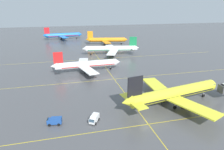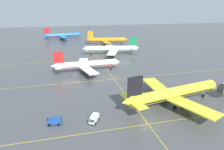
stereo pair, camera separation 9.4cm
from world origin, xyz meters
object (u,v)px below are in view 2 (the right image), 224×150
Objects in this scene: airliner_front_gate at (174,93)px; service_truck_red_van at (94,118)px; airliner_far_right_stand at (63,35)px; airliner_third_row at (111,49)px; airliner_far_left_stand at (107,40)px; service_truck_catering at (54,121)px; airliner_second_row at (87,65)px.

airliner_front_gate reaches higher than service_truck_red_van.
service_truck_red_van is at bearing -87.89° from airliner_far_right_stand.
service_truck_red_van is at bearing -107.30° from airliner_third_row.
airliner_front_gate is at bearing -91.36° from airliner_far_left_stand.
service_truck_red_van is 11.42m from service_truck_catering.
service_truck_catering is at bearing -109.48° from airliner_far_left_stand.
airliner_far_right_stand is at bearing 111.91° from airliner_third_row.
airliner_third_row reaches higher than service_truck_red_van.
airliner_far_left_stand is (5.68, 39.86, -0.28)m from airliner_third_row.
airliner_third_row is 87.99m from service_truck_catering.
airliner_third_row is at bearing -68.09° from airliner_far_right_stand.
service_truck_red_van is (-31.06, -121.36, -2.77)m from airliner_far_left_stand.
airliner_second_row is 39.73m from airliner_third_row.
airliner_far_left_stand is 52.86m from airliner_far_right_stand.
service_truck_catering is (-5.45, -157.61, -2.98)m from airliner_far_right_stand.
airliner_front_gate reaches higher than airliner_third_row.
airliner_second_row is at bearing -84.93° from airliner_far_right_stand.
airliner_second_row is 111.60m from airliner_far_right_stand.
airliner_third_row is 9.12× the size of service_truck_catering.
airliner_front_gate is 39.79m from service_truck_catering.
airliner_far_left_stand is 0.94× the size of airliner_far_right_stand.
airliner_far_right_stand is at bearing 134.30° from airliner_far_left_stand.
airliner_far_left_stand reaches higher than service_truck_red_van.
airliner_second_row is 48.97m from service_truck_catering.
airliner_far_left_stand is 8.28× the size of service_truck_red_van.
airliner_front_gate is at bearing -87.85° from airliner_third_row.
service_truck_red_van is at bearing -8.01° from service_truck_catering.
airliner_second_row is at bearing -122.57° from airliner_third_row.
airliner_far_right_stand is 9.04× the size of service_truck_catering.
airliner_far_right_stand is 8.78× the size of service_truck_red_van.
airliner_second_row is 8.33× the size of service_truck_catering.
service_truck_red_van is (5.86, -159.20, -2.98)m from airliner_far_right_stand.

